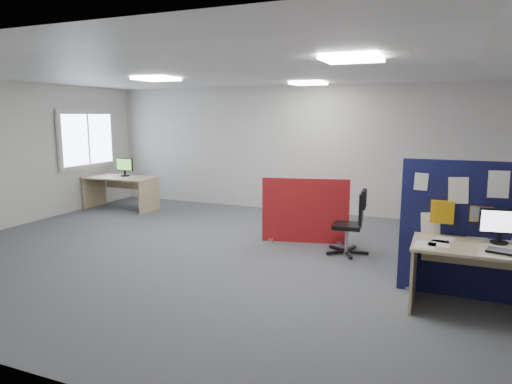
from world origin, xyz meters
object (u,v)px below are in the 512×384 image
(red_divider, at_px, (305,211))
(office_chair, at_px, (354,219))
(monitor_main, at_px, (501,224))
(monitor_second, at_px, (125,166))
(main_desk, at_px, (501,263))
(second_desk, at_px, (122,184))
(navy_divider, at_px, (488,232))

(red_divider, xyz_separation_m, office_chair, (0.87, -0.35, 0.03))
(monitor_main, relative_size, monitor_second, 0.96)
(red_divider, bearing_deg, monitor_main, -45.50)
(main_desk, distance_m, monitor_second, 7.84)
(monitor_main, xyz_separation_m, office_chair, (-1.80, 1.35, -0.39))
(main_desk, bearing_deg, second_desk, 158.17)
(main_desk, bearing_deg, monitor_main, 97.81)
(red_divider, distance_m, monitor_second, 4.71)
(red_divider, relative_size, office_chair, 1.43)
(main_desk, relative_size, office_chair, 1.82)
(monitor_main, distance_m, red_divider, 3.19)
(navy_divider, xyz_separation_m, main_desk, (0.12, -0.35, -0.24))
(main_desk, height_order, monitor_second, monitor_second)
(monitor_main, xyz_separation_m, second_desk, (-7.24, 2.75, -0.39))
(main_desk, xyz_separation_m, second_desk, (-7.26, 2.91, -0.01))
(second_desk, relative_size, monitor_second, 3.54)
(red_divider, bearing_deg, main_desk, -47.60)
(monitor_second, bearing_deg, office_chair, -12.90)
(monitor_second, bearing_deg, second_desk, -102.59)
(red_divider, bearing_deg, navy_divider, -43.28)
(red_divider, distance_m, office_chair, 0.94)
(second_desk, xyz_separation_m, monitor_second, (0.02, 0.09, 0.40))
(monitor_main, bearing_deg, monitor_second, 150.48)
(second_desk, bearing_deg, office_chair, -14.41)
(second_desk, bearing_deg, monitor_second, 74.97)
(second_desk, bearing_deg, monitor_main, -20.82)
(navy_divider, bearing_deg, red_divider, 149.61)
(monitor_second, bearing_deg, monitor_main, -19.05)
(monitor_main, bearing_deg, navy_divider, 107.83)
(monitor_main, distance_m, monitor_second, 7.75)
(red_divider, xyz_separation_m, second_desk, (-4.57, 1.05, 0.03))
(monitor_main, xyz_separation_m, monitor_second, (-7.21, 2.84, 0.01))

